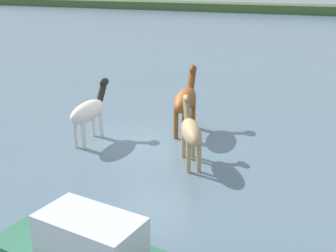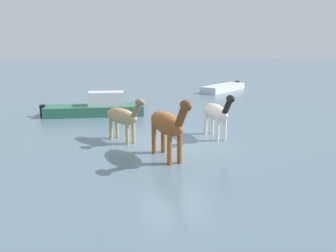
# 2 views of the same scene
# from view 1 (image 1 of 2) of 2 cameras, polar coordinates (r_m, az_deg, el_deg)

# --- Properties ---
(ground_plane) EXTENTS (162.78, 162.78, 0.00)m
(ground_plane) POSITION_cam_1_polar(r_m,az_deg,el_deg) (13.67, -2.21, -2.16)
(ground_plane) COLOR slate
(distant_shoreline) EXTENTS (146.50, 6.00, 2.40)m
(distant_shoreline) POSITION_cam_1_polar(r_m,az_deg,el_deg) (67.01, 20.11, 13.63)
(distant_shoreline) COLOR #405A2F
(distant_shoreline) RESTS_ON ground_plane
(horse_gray_outer) EXTENTS (0.98, 2.64, 2.04)m
(horse_gray_outer) POSITION_cam_1_polar(r_m,az_deg,el_deg) (14.27, 2.36, 3.51)
(horse_gray_outer) COLOR brown
(horse_gray_outer) RESTS_ON ground_plane
(horse_pinto_flank) EXTENTS (1.40, 2.08, 1.71)m
(horse_pinto_flank) POSITION_cam_1_polar(r_m,az_deg,el_deg) (11.84, 3.02, -0.70)
(horse_pinto_flank) COLOR tan
(horse_pinto_flank) RESTS_ON ground_plane
(horse_dark_mare) EXTENTS (0.67, 2.33, 1.81)m
(horse_dark_mare) POSITION_cam_1_polar(r_m,az_deg,el_deg) (13.68, -10.36, 1.96)
(horse_dark_mare) COLOR silver
(horse_dark_mare) RESTS_ON ground_plane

